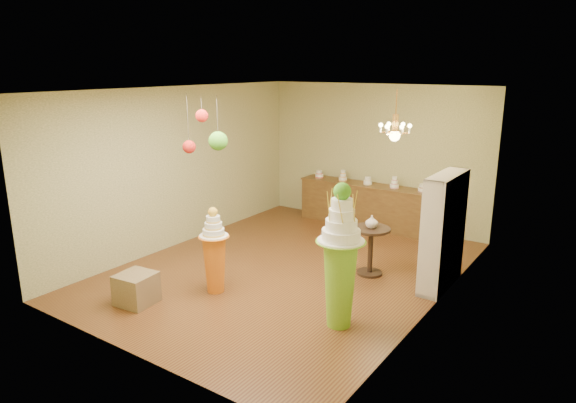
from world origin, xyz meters
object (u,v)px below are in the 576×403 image
Objects in this scene: pedestal_green at (340,266)px; sideboard at (367,204)px; pedestal_orange at (215,257)px; round_table at (371,244)px.

pedestal_green reaches higher than sideboard.
pedestal_green reaches higher than pedestal_orange.
round_table is (1.22, -2.37, 0.04)m from sideboard.
pedestal_orange is 2.56m from round_table.
pedestal_orange is 1.66× the size of round_table.
pedestal_green is at bearing -68.55° from sideboard.
sideboard is at bearing 117.31° from round_table.
pedestal_green is at bearing 3.84° from pedestal_orange.
pedestal_orange is (-2.08, -0.14, -0.28)m from pedestal_green.
sideboard is 2.67m from round_table.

